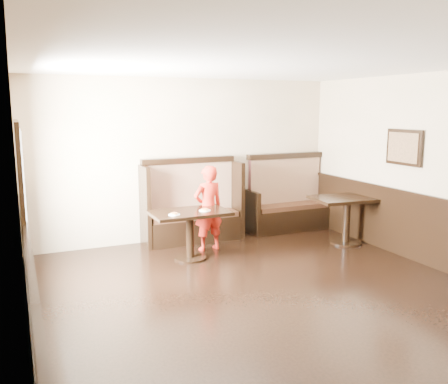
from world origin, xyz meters
TOP-DOWN VIEW (x-y plane):
  - ground at (0.00, 0.00)m, footprint 7.00×7.00m
  - room_shell at (-0.30, 0.28)m, footprint 7.00×7.00m
  - booth_main at (0.00, 3.30)m, footprint 1.75×0.72m
  - booth_neighbor at (1.95, 3.29)m, footprint 1.65×0.72m
  - table_main at (-0.38, 2.33)m, footprint 1.18×0.75m
  - table_neighbor at (2.36, 2.04)m, footprint 1.25×0.90m
  - child at (0.05, 2.65)m, footprint 0.54×0.39m
  - pizza_plate_left at (-0.67, 2.18)m, footprint 0.18×0.18m
  - pizza_plate_right at (-0.16, 2.27)m, footprint 0.18×0.18m

SIDE VIEW (x-z plane):
  - ground at x=0.00m, z-range 0.00..0.00m
  - booth_neighbor at x=1.95m, z-range -0.24..1.21m
  - booth_main at x=0.00m, z-range -0.20..1.25m
  - table_main at x=-0.38m, z-range 0.20..0.95m
  - table_neighbor at x=2.36m, z-range 0.20..1.01m
  - room_shell at x=-0.30m, z-range -2.83..4.17m
  - child at x=0.05m, z-range 0.00..1.39m
  - pizza_plate_left at x=-0.67m, z-range 0.74..0.78m
  - pizza_plate_right at x=-0.16m, z-range 0.74..0.78m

